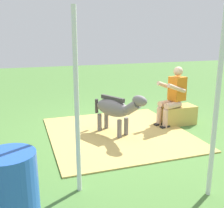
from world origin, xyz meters
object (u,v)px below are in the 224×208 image
tent_pole_left (216,107)px  tent_pole_right (77,105)px  hay_bale (177,115)px  pony_standing (116,109)px  water_barrel (12,191)px  person_seated (173,94)px

tent_pole_left → tent_pole_right: 1.66m
hay_bale → tent_pole_left: bearing=66.3°
hay_bale → pony_standing: 1.60m
water_barrel → tent_pole_right: bearing=-148.9°
person_seated → tent_pole_left: size_ratio=0.56×
hay_bale → water_barrel: size_ratio=0.92×
tent_pole_left → tent_pole_right: (1.54, -0.63, 0.00)m
hay_bale → person_seated: (0.16, 0.02, 0.50)m
tent_pole_left → person_seated: bearing=-110.9°
person_seated → tent_pole_left: bearing=69.1°
hay_bale → tent_pole_left: 2.97m
pony_standing → water_barrel: size_ratio=1.46×
person_seated → pony_standing: 1.41m
person_seated → water_barrel: (3.32, 2.41, -0.28)m
hay_bale → tent_pole_right: bearing=36.2°
hay_bale → person_seated: 0.52m
hay_bale → tent_pole_right: tent_pole_right is taller
person_seated → water_barrel: size_ratio=1.54×
person_seated → pony_standing: size_ratio=1.05×
person_seated → water_barrel: person_seated is taller
pony_standing → tent_pole_left: tent_pole_left is taller
pony_standing → tent_pole_right: size_ratio=0.53×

